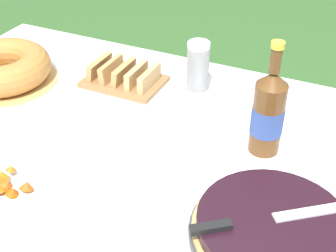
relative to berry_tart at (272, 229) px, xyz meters
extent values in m
cube|color=brown|center=(-0.37, 0.17, -0.05)|extent=(1.80, 1.11, 0.03)
cylinder|color=brown|center=(-1.22, 0.67, -0.41)|extent=(0.06, 0.06, 0.68)
cube|color=white|center=(-0.37, 0.17, -0.03)|extent=(1.81, 1.12, 0.00)
cube|color=white|center=(-0.37, 0.73, -0.08)|extent=(1.81, 0.00, 0.10)
cylinder|color=#38383D|center=(0.00, 0.00, -0.02)|extent=(0.36, 0.36, 0.02)
cylinder|color=tan|center=(0.00, 0.00, 0.00)|extent=(0.35, 0.35, 0.01)
cylinder|color=black|center=(0.00, 0.00, 0.02)|extent=(0.33, 0.33, 0.03)
cube|color=silver|center=(0.08, 0.06, 0.03)|extent=(0.17, 0.14, 0.00)
cube|color=black|center=(-0.11, -0.09, 0.04)|extent=(0.08, 0.07, 0.01)
cylinder|color=tan|center=(-1.00, 0.30, -0.02)|extent=(0.35, 0.35, 0.01)
torus|color=#AD7033|center=(-1.00, 0.30, 0.03)|extent=(0.32, 0.32, 0.10)
cylinder|color=white|center=(-0.38, 0.52, 0.02)|extent=(0.07, 0.07, 0.09)
cylinder|color=white|center=(-0.38, 0.52, 0.03)|extent=(0.07, 0.07, 0.09)
cylinder|color=white|center=(-0.38, 0.52, 0.05)|extent=(0.07, 0.07, 0.09)
cylinder|color=white|center=(-0.38, 0.52, 0.06)|extent=(0.07, 0.07, 0.09)
cylinder|color=white|center=(-0.38, 0.52, 0.07)|extent=(0.07, 0.07, 0.09)
cylinder|color=white|center=(-0.38, 0.52, 0.08)|extent=(0.07, 0.07, 0.09)
cylinder|color=white|center=(-0.38, 0.52, 0.10)|extent=(0.07, 0.07, 0.09)
torus|color=white|center=(-0.38, 0.52, 0.15)|extent=(0.07, 0.07, 0.01)
cylinder|color=brown|center=(-0.10, 0.30, 0.07)|extent=(0.08, 0.08, 0.20)
cylinder|color=#334C93|center=(-0.10, 0.30, 0.07)|extent=(0.09, 0.09, 0.08)
cone|color=brown|center=(-0.10, 0.30, 0.19)|extent=(0.08, 0.08, 0.04)
cylinder|color=brown|center=(-0.10, 0.30, 0.24)|extent=(0.03, 0.03, 0.07)
cylinder|color=gold|center=(-0.10, 0.30, 0.28)|extent=(0.03, 0.03, 0.02)
cylinder|color=white|center=(-0.62, -0.12, -0.02)|extent=(0.24, 0.24, 0.01)
torus|color=white|center=(-0.62, -0.12, -0.01)|extent=(0.23, 0.23, 0.01)
cone|color=#B3590E|center=(-0.62, -0.15, 0.00)|extent=(0.04, 0.04, 0.03)
cone|color=#BC6E13|center=(-0.65, -0.11, 0.01)|extent=(0.03, 0.03, 0.03)
cone|color=#A66719|center=(-0.64, -0.08, 0.01)|extent=(0.04, 0.04, 0.02)
cone|color=#B9480B|center=(-0.59, -0.14, 0.00)|extent=(0.04, 0.04, 0.03)
cone|color=#C15417|center=(-0.62, -0.12, 0.00)|extent=(0.05, 0.05, 0.04)
cone|color=#A96915|center=(-0.64, -0.12, 0.00)|extent=(0.05, 0.05, 0.04)
cone|color=#B65016|center=(-0.57, -0.11, 0.00)|extent=(0.05, 0.05, 0.04)
cube|color=olive|center=(-0.63, 0.46, -0.02)|extent=(0.26, 0.18, 0.02)
cube|color=#B2844C|center=(-0.72, 0.46, 0.02)|extent=(0.03, 0.14, 0.06)
cube|color=#B2844C|center=(-0.67, 0.46, 0.02)|extent=(0.03, 0.14, 0.06)
cube|color=#B2844C|center=(-0.63, 0.46, 0.02)|extent=(0.03, 0.14, 0.06)
cube|color=tan|center=(-0.58, 0.46, 0.02)|extent=(0.02, 0.14, 0.06)
cube|color=tan|center=(-0.53, 0.46, 0.02)|extent=(0.02, 0.14, 0.06)
camera|label=1|loc=(0.09, -0.73, 0.76)|focal=50.00mm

